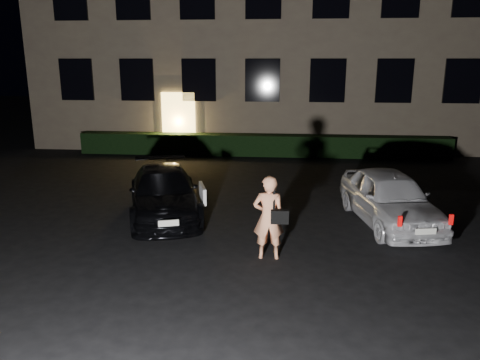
# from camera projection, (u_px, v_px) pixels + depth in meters

# --- Properties ---
(ground) EXTENTS (80.00, 80.00, 0.00)m
(ground) POSITION_uv_depth(u_px,v_px,m) (233.00, 262.00, 9.09)
(ground) COLOR black
(ground) RESTS_ON ground
(building) EXTENTS (20.00, 8.11, 12.00)m
(building) POSITION_uv_depth(u_px,v_px,m) (267.00, 12.00, 22.03)
(building) COLOR #6A594B
(building) RESTS_ON ground
(hedge) EXTENTS (15.00, 0.70, 0.85)m
(hedge) POSITION_uv_depth(u_px,v_px,m) (261.00, 145.00, 19.10)
(hedge) COLOR black
(hedge) RESTS_ON ground
(sedan) EXTENTS (2.77, 4.36, 1.18)m
(sedan) POSITION_uv_depth(u_px,v_px,m) (164.00, 192.00, 11.73)
(sedan) COLOR black
(sedan) RESTS_ON ground
(hatch) EXTENTS (2.19, 3.98, 1.28)m
(hatch) POSITION_uv_depth(u_px,v_px,m) (390.00, 198.00, 11.11)
(hatch) COLOR silver
(hatch) RESTS_ON ground
(man) EXTENTS (0.71, 0.44, 1.68)m
(man) POSITION_uv_depth(u_px,v_px,m) (269.00, 217.00, 9.10)
(man) COLOR #EB9669
(man) RESTS_ON ground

